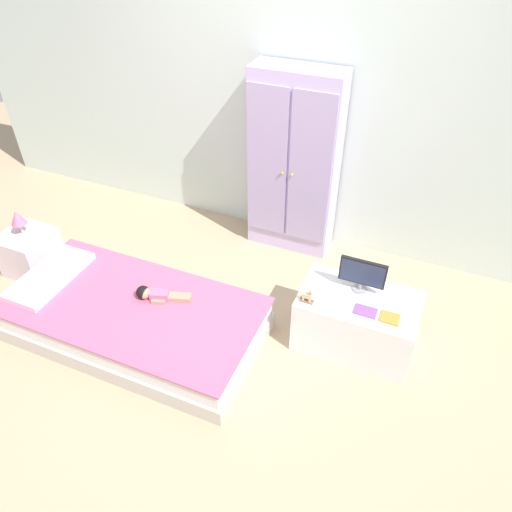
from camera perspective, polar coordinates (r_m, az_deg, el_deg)
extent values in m
cube|color=tan|center=(3.49, -5.20, -10.74)|extent=(10.00, 10.00, 0.02)
cube|color=silver|center=(3.93, 4.65, 19.62)|extent=(6.40, 0.05, 2.70)
cube|color=beige|center=(3.61, -14.17, -8.08)|extent=(1.82, 0.92, 0.13)
cube|color=silver|center=(3.52, -14.51, -6.58)|extent=(1.78, 0.88, 0.14)
cube|color=#D65B84|center=(3.47, -14.70, -5.71)|extent=(1.81, 0.91, 0.02)
cube|color=silver|center=(3.85, -23.44, -2.20)|extent=(0.32, 0.66, 0.05)
cube|color=#D6668E|center=(3.44, -11.46, -4.60)|extent=(0.15, 0.12, 0.06)
cube|color=tan|center=(3.43, -9.01, -4.70)|extent=(0.16, 0.08, 0.04)
cube|color=tan|center=(3.40, -9.14, -5.12)|extent=(0.16, 0.08, 0.04)
cube|color=tan|center=(3.49, -11.22, -4.20)|extent=(0.10, 0.06, 0.03)
cube|color=tan|center=(3.42, -11.63, -5.41)|extent=(0.10, 0.06, 0.03)
sphere|color=tan|center=(3.46, -13.18, -4.29)|extent=(0.09, 0.09, 0.09)
sphere|color=black|center=(3.46, -13.36, -4.25)|extent=(0.10, 0.10, 0.10)
cube|color=silver|center=(4.37, -25.41, 0.43)|extent=(0.38, 0.38, 0.37)
cylinder|color=#B7B2AD|center=(4.27, -26.10, 2.43)|extent=(0.09, 0.09, 0.01)
cylinder|color=#B7B2AD|center=(4.24, -26.29, 3.00)|extent=(0.02, 0.02, 0.09)
cone|color=#E0668E|center=(4.19, -26.69, 4.13)|extent=(0.12, 0.12, 0.11)
cube|color=silver|center=(3.97, 4.57, 10.85)|extent=(0.72, 0.28, 1.56)
cube|color=#AF9DC9|center=(3.88, 1.32, 10.92)|extent=(0.34, 0.02, 1.28)
cube|color=#AF9DC9|center=(3.78, 6.45, 9.87)|extent=(0.34, 0.02, 1.28)
sphere|color=gold|center=(3.84, 3.16, 9.89)|extent=(0.02, 0.02, 0.02)
sphere|color=gold|center=(3.82, 4.30, 9.65)|extent=(0.02, 0.02, 0.02)
cube|color=white|center=(3.40, 11.86, -7.65)|extent=(0.79, 0.48, 0.43)
cylinder|color=#99999E|center=(3.31, 12.30, -3.90)|extent=(0.10, 0.10, 0.01)
cylinder|color=#99999E|center=(3.29, 12.37, -3.51)|extent=(0.02, 0.02, 0.05)
cube|color=black|center=(3.21, 12.66, -1.92)|extent=(0.31, 0.02, 0.19)
cube|color=#28334C|center=(3.20, 12.60, -2.07)|extent=(0.29, 0.01, 0.17)
cube|color=#8E6642|center=(3.18, 6.15, -5.18)|extent=(0.09, 0.01, 0.01)
cube|color=#8E6642|center=(3.16, 5.99, -5.50)|extent=(0.09, 0.01, 0.01)
cube|color=#D1B289|center=(3.13, 6.13, -4.75)|extent=(0.06, 0.03, 0.04)
cylinder|color=#D1B289|center=(3.16, 6.52, -5.11)|extent=(0.01, 0.01, 0.02)
cylinder|color=#D1B289|center=(3.14, 6.42, -5.34)|extent=(0.01, 0.01, 0.02)
cylinder|color=#D1B289|center=(3.16, 5.77, -4.91)|extent=(0.01, 0.01, 0.02)
cylinder|color=#D1B289|center=(3.15, 5.66, -5.13)|extent=(0.01, 0.01, 0.02)
cylinder|color=#D1B289|center=(3.11, 6.63, -4.52)|extent=(0.02, 0.02, 0.02)
sphere|color=#D1B289|center=(3.10, 6.65, -4.26)|extent=(0.03, 0.03, 0.03)
cube|color=#8E51B2|center=(3.16, 12.98, -6.46)|extent=(0.14, 0.09, 0.01)
cube|color=orange|center=(3.15, 15.74, -7.16)|extent=(0.12, 0.11, 0.01)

